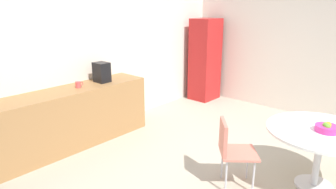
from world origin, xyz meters
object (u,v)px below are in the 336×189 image
at_px(locker_cabinet, 205,60).
at_px(coffee_maker, 102,72).
at_px(round_table, 321,139).
at_px(chair_coral, 231,146).
at_px(mug_white, 78,85).
at_px(fruit_bowl, 327,128).

bearing_deg(locker_cabinet, coffee_maker, 177.92).
relative_size(locker_cabinet, round_table, 1.48).
xyz_separation_m(chair_coral, mug_white, (-0.50, 2.37, 0.43)).
height_order(fruit_bowl, coffee_maker, coffee_maker).
relative_size(fruit_bowl, mug_white, 2.00).
bearing_deg(chair_coral, fruit_bowl, -52.34).
bearing_deg(chair_coral, mug_white, 101.95).
distance_m(round_table, fruit_bowl, 0.17).
height_order(locker_cabinet, chair_coral, locker_cabinet).
height_order(chair_coral, mug_white, mug_white).
distance_m(chair_coral, fruit_bowl, 1.09).
xyz_separation_m(round_table, fruit_bowl, (-0.02, -0.05, 0.16)).
height_order(round_table, mug_white, mug_white).
distance_m(mug_white, coffee_maker, 0.47).
bearing_deg(locker_cabinet, chair_coral, -139.76).
bearing_deg(coffee_maker, fruit_bowl, -77.90).
relative_size(round_table, coffee_maker, 3.84).
height_order(chair_coral, fruit_bowl, fruit_bowl).
bearing_deg(fruit_bowl, coffee_maker, 102.10).
xyz_separation_m(locker_cabinet, chair_coral, (-2.71, -2.29, -0.39)).
distance_m(locker_cabinet, round_table, 3.70).
xyz_separation_m(round_table, mug_white, (-1.17, 3.15, 0.32)).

